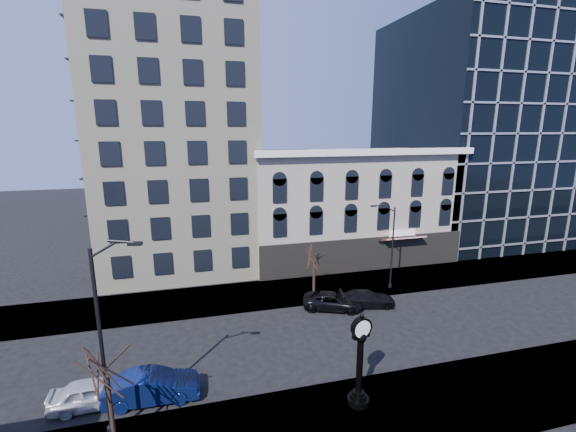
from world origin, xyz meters
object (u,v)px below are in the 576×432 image
object	(u,v)px
car_near_a	(94,393)
street_clock	(360,364)
car_near_b	(152,386)
street_lamp_near	(112,289)

from	to	relation	value
car_near_a	street_clock	bearing A→B (deg)	-106.80
car_near_b	street_lamp_near	bearing A→B (deg)	158.01
street_clock	street_lamp_near	bearing A→B (deg)	164.21
street_clock	car_near_a	xyz separation A→B (m)	(-13.63, 3.52, -1.71)
street_lamp_near	car_near_a	world-z (taller)	street_lamp_near
street_clock	street_lamp_near	size ratio (longest dim) A/B	0.52
car_near_a	car_near_b	world-z (taller)	car_near_b
street_lamp_near	car_near_b	size ratio (longest dim) A/B	1.98
street_clock	car_near_a	distance (m)	14.18
street_clock	car_near_a	bearing A→B (deg)	153.96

